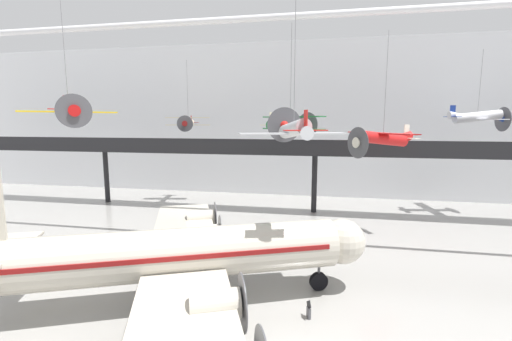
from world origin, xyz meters
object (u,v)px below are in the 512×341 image
(airliner_silver_main, at_px, (170,255))
(info_sign_pedestal, at_px, (309,311))
(suspended_plane_yellow_lowwing, at_px, (69,109))
(suspended_plane_green_biplane, at_px, (291,124))
(suspended_plane_silver_racer, at_px, (294,130))
(suspended_plane_cream_biplane, at_px, (188,122))
(suspended_plane_red_highwing, at_px, (383,138))
(suspended_plane_white_twin, at_px, (477,117))

(airliner_silver_main, xyz_separation_m, info_sign_pedestal, (8.82, 0.22, -2.98))
(suspended_plane_yellow_lowwing, height_order, info_sign_pedestal, suspended_plane_yellow_lowwing)
(suspended_plane_green_biplane, relative_size, info_sign_pedestal, 8.14)
(suspended_plane_silver_racer, xyz_separation_m, suspended_plane_yellow_lowwing, (-16.55, -0.31, 1.46))
(suspended_plane_cream_biplane, bearing_deg, info_sign_pedestal, 23.28)
(suspended_plane_green_biplane, distance_m, suspended_plane_yellow_lowwing, 18.08)
(suspended_plane_cream_biplane, bearing_deg, suspended_plane_red_highwing, 54.07)
(suspended_plane_red_highwing, relative_size, suspended_plane_cream_biplane, 1.20)
(info_sign_pedestal, bearing_deg, suspended_plane_red_highwing, 45.90)
(suspended_plane_red_highwing, xyz_separation_m, suspended_plane_cream_biplane, (-25.14, 11.88, 1.49))
(info_sign_pedestal, bearing_deg, suspended_plane_silver_racer, 90.73)
(suspended_plane_white_twin, height_order, suspended_plane_red_highwing, suspended_plane_white_twin)
(suspended_plane_red_highwing, bearing_deg, suspended_plane_cream_biplane, -59.54)
(suspended_plane_white_twin, distance_m, suspended_plane_red_highwing, 17.82)
(info_sign_pedestal, bearing_deg, airliner_silver_main, 159.24)
(airliner_silver_main, relative_size, suspended_plane_white_twin, 3.07)
(suspended_plane_white_twin, relative_size, suspended_plane_green_biplane, 0.98)
(suspended_plane_white_twin, bearing_deg, info_sign_pedestal, -134.50)
(airliner_silver_main, relative_size, suspended_plane_silver_racer, 3.01)
(info_sign_pedestal, bearing_deg, suspended_plane_white_twin, 33.02)
(suspended_plane_green_biplane, bearing_deg, suspended_plane_white_twin, -17.66)
(suspended_plane_cream_biplane, bearing_deg, suspended_plane_white_twin, 79.53)
(suspended_plane_green_biplane, bearing_deg, suspended_plane_silver_racer, -137.25)
(suspended_plane_red_highwing, distance_m, suspended_plane_cream_biplane, 27.84)
(airliner_silver_main, distance_m, suspended_plane_green_biplane, 16.09)
(suspended_plane_white_twin, relative_size, suspended_plane_cream_biplane, 0.99)
(suspended_plane_red_highwing, distance_m, suspended_plane_silver_racer, 14.99)
(suspended_plane_red_highwing, height_order, suspended_plane_yellow_lowwing, suspended_plane_yellow_lowwing)
(suspended_plane_white_twin, bearing_deg, suspended_plane_green_biplane, -153.55)
(suspended_plane_white_twin, relative_size, suspended_plane_red_highwing, 0.82)
(suspended_plane_red_highwing, relative_size, info_sign_pedestal, 9.69)
(airliner_silver_main, distance_m, suspended_plane_white_twin, 40.89)
(suspended_plane_green_biplane, bearing_deg, airliner_silver_main, -171.62)
(airliner_silver_main, height_order, suspended_plane_green_biplane, suspended_plane_green_biplane)
(suspended_plane_green_biplane, xyz_separation_m, suspended_plane_yellow_lowwing, (-15.54, -9.16, 1.21))
(suspended_plane_green_biplane, relative_size, suspended_plane_yellow_lowwing, 1.11)
(suspended_plane_silver_racer, bearing_deg, info_sign_pedestal, -176.94)
(suspended_plane_white_twin, height_order, suspended_plane_yellow_lowwing, suspended_plane_yellow_lowwing)
(suspended_plane_silver_racer, height_order, suspended_plane_yellow_lowwing, suspended_plane_yellow_lowwing)
(suspended_plane_yellow_lowwing, xyz_separation_m, info_sign_pedestal, (17.90, -2.87, -12.37))
(suspended_plane_silver_racer, xyz_separation_m, info_sign_pedestal, (1.34, -3.18, -10.91))
(suspended_plane_white_twin, distance_m, suspended_plane_cream_biplane, 38.16)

